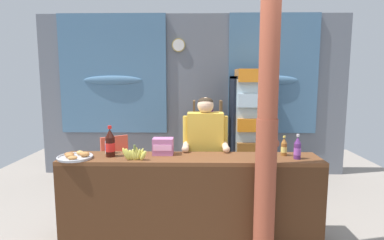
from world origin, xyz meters
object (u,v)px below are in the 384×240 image
at_px(snack_box_wafer, 163,146).
at_px(banana_bunch, 135,154).
at_px(bottle_shelf_rack, 207,139).
at_px(soda_bottle_water, 109,145).
at_px(drink_fridge, 252,122).
at_px(pastry_tray, 75,157).
at_px(shopkeeper, 205,144).
at_px(timber_post, 267,125).
at_px(plastic_lawn_chair, 118,162).
at_px(soda_bottle_cola, 110,144).
at_px(stall_counter, 190,194).
at_px(soda_bottle_iced_tea, 284,147).
at_px(soda_bottle_grape_soda, 297,148).

height_order(snack_box_wafer, banana_bunch, snack_box_wafer).
distance_m(bottle_shelf_rack, soda_bottle_water, 2.18).
relative_size(drink_fridge, bottle_shelf_rack, 1.38).
relative_size(drink_fridge, pastry_tray, 5.23).
height_order(shopkeeper, soda_bottle_water, shopkeeper).
xyz_separation_m(timber_post, pastry_tray, (-1.88, 0.25, -0.37)).
distance_m(drink_fridge, pastry_tray, 2.89).
xyz_separation_m(bottle_shelf_rack, banana_bunch, (-0.79, -2.11, 0.27)).
relative_size(bottle_shelf_rack, shopkeeper, 0.90).
distance_m(drink_fridge, plastic_lawn_chair, 2.18).
relative_size(soda_bottle_cola, snack_box_wafer, 1.50).
bearing_deg(timber_post, banana_bunch, 170.68).
relative_size(snack_box_wafer, pastry_tray, 0.61).
height_order(shopkeeper, banana_bunch, shopkeeper).
bearing_deg(drink_fridge, stall_counter, -115.72).
bearing_deg(soda_bottle_iced_tea, soda_bottle_grape_soda, -54.37).
relative_size(plastic_lawn_chair, soda_bottle_iced_tea, 4.05).
distance_m(timber_post, soda_bottle_cola, 1.60).
xyz_separation_m(drink_fridge, pastry_tray, (-2.12, -1.96, -0.08)).
distance_m(timber_post, pastry_tray, 1.93).
distance_m(drink_fridge, shopkeeper, 1.61).
height_order(soda_bottle_grape_soda, soda_bottle_water, soda_bottle_grape_soda).
distance_m(soda_bottle_grape_soda, snack_box_wafer, 1.39).
height_order(bottle_shelf_rack, shopkeeper, shopkeeper).
xyz_separation_m(stall_counter, soda_bottle_iced_tea, (0.99, 0.17, 0.45)).
height_order(stall_counter, soda_bottle_grape_soda, soda_bottle_grape_soda).
bearing_deg(soda_bottle_iced_tea, pastry_tray, -175.44).
bearing_deg(bottle_shelf_rack, soda_bottle_cola, -118.38).
bearing_deg(soda_bottle_grape_soda, snack_box_wafer, 173.41).
distance_m(timber_post, soda_bottle_grape_soda, 0.55).
height_order(pastry_tray, banana_bunch, banana_bunch).
distance_m(plastic_lawn_chair, soda_bottle_water, 1.28).
distance_m(soda_bottle_iced_tea, pastry_tray, 2.17).
bearing_deg(timber_post, drink_fridge, 83.96).
xyz_separation_m(soda_bottle_iced_tea, pastry_tray, (-2.16, -0.17, -0.07)).
bearing_deg(plastic_lawn_chair, bottle_shelf_rack, 27.23).
bearing_deg(soda_bottle_water, soda_bottle_iced_tea, -1.83).
xyz_separation_m(timber_post, drink_fridge, (0.23, 2.21, -0.28)).
relative_size(stall_counter, snack_box_wafer, 12.39).
distance_m(bottle_shelf_rack, banana_bunch, 2.27).
height_order(timber_post, soda_bottle_iced_tea, timber_post).
bearing_deg(soda_bottle_cola, snack_box_wafer, 10.28).
bearing_deg(banana_bunch, soda_bottle_cola, 154.15).
distance_m(stall_counter, bottle_shelf_rack, 2.09).
bearing_deg(snack_box_wafer, soda_bottle_grape_soda, -6.59).
relative_size(stall_counter, drink_fridge, 1.45).
bearing_deg(banana_bunch, soda_bottle_water, 141.17).
xyz_separation_m(plastic_lawn_chair, soda_bottle_cola, (0.26, -1.29, 0.56)).
xyz_separation_m(soda_bottle_cola, soda_bottle_water, (-0.06, 0.14, -0.05)).
xyz_separation_m(soda_bottle_iced_tea, snack_box_wafer, (-1.28, 0.02, -0.00)).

